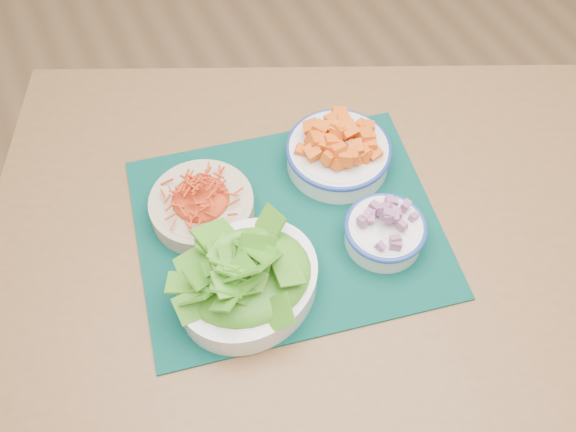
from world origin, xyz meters
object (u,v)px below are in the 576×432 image
at_px(table, 348,267).
at_px(lettuce_bowl, 247,275).
at_px(squash_bowl, 339,149).
at_px(placemat, 288,227).
at_px(onion_bowl, 385,229).
at_px(carrot_bowl, 201,202).

xyz_separation_m(table, lettuce_bowl, (-0.20, -0.02, 0.15)).
bearing_deg(table, squash_bowl, 96.17).
bearing_deg(placemat, onion_bowl, -24.67).
distance_m(placemat, onion_bowl, 0.16).
bearing_deg(onion_bowl, lettuce_bowl, 178.59).
bearing_deg(onion_bowl, table, 148.50).
relative_size(squash_bowl, lettuce_bowl, 0.77).
xyz_separation_m(squash_bowl, lettuce_bowl, (-0.25, -0.17, 0.01)).
bearing_deg(placemat, squash_bowl, 42.30).
distance_m(placemat, squash_bowl, 0.17).
bearing_deg(squash_bowl, carrot_bowl, -179.87).
bearing_deg(lettuce_bowl, carrot_bowl, 73.19).
bearing_deg(lettuce_bowl, onion_bowl, -22.31).
height_order(squash_bowl, onion_bowl, squash_bowl).
bearing_deg(table, onion_bowl, -7.26).
xyz_separation_m(carrot_bowl, squash_bowl, (0.26, 0.00, 0.01)).
bearing_deg(squash_bowl, table, -108.07).
bearing_deg(onion_bowl, carrot_bowl, 144.85).
distance_m(carrot_bowl, onion_bowl, 0.31).
height_order(table, placemat, placemat).
distance_m(squash_bowl, lettuce_bowl, 0.30).
distance_m(table, carrot_bowl, 0.29).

